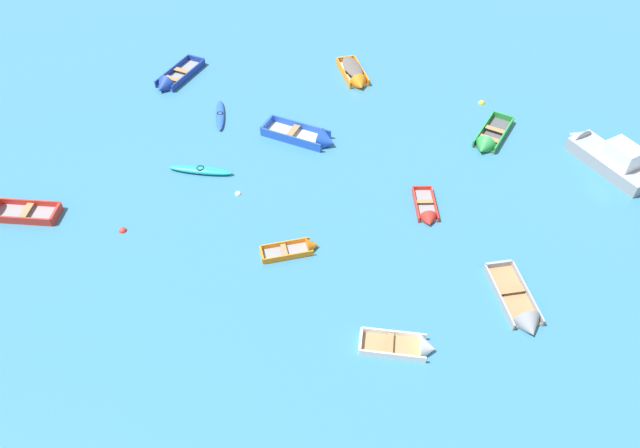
% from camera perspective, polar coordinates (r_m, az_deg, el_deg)
% --- Properties ---
extents(motor_launch_grey_near_right, '(3.56, 5.58, 2.11)m').
position_cam_1_polar(motor_launch_grey_near_right, '(36.04, 25.79, 5.97)').
color(motor_launch_grey_near_right, gray).
rests_on(motor_launch_grey_near_right, ground_plane).
extents(kayak_blue_near_camera, '(0.52, 3.10, 0.29)m').
position_cam_1_polar(kayak_blue_near_camera, '(36.80, -9.59, 10.31)').
color(kayak_blue_near_camera, blue).
rests_on(kayak_blue_near_camera, ground_plane).
extents(rowboat_orange_cluster_outer, '(1.78, 3.86, 1.18)m').
position_cam_1_polar(rowboat_orange_cluster_outer, '(39.81, 3.38, 14.15)').
color(rowboat_orange_cluster_outer, beige).
rests_on(rowboat_orange_cluster_outer, ground_plane).
extents(rowboat_red_center, '(4.12, 1.98, 1.20)m').
position_cam_1_polar(rowboat_red_center, '(33.70, -28.09, 1.11)').
color(rowboat_red_center, gray).
rests_on(rowboat_red_center, ground_plane).
extents(rowboat_white_midfield_right, '(3.27, 1.81, 1.06)m').
position_cam_1_polar(rowboat_white_midfield_right, '(24.94, 8.89, -11.63)').
color(rowboat_white_midfield_right, '#99754C').
rests_on(rowboat_white_midfield_right, ground_plane).
extents(kayak_turquoise_far_right, '(3.60, 1.45, 0.34)m').
position_cam_1_polar(kayak_turquoise_far_right, '(32.81, -11.41, 5.11)').
color(kayak_turquoise_far_right, teal).
rests_on(kayak_turquoise_far_right, ground_plane).
extents(rowboat_green_cluster_inner, '(3.33, 3.90, 1.19)m').
position_cam_1_polar(rowboat_green_cluster_inner, '(35.41, 15.84, 7.65)').
color(rowboat_green_cluster_inner, '#4C4C51').
rests_on(rowboat_green_cluster_inner, ground_plane).
extents(rowboat_grey_back_row_left, '(1.60, 4.06, 1.25)m').
position_cam_1_polar(rowboat_grey_back_row_left, '(27.01, 18.94, -8.24)').
color(rowboat_grey_back_row_left, '#99754C').
rests_on(rowboat_grey_back_row_left, ground_plane).
extents(rowboat_blue_foreground_center, '(4.46, 3.44, 1.34)m').
position_cam_1_polar(rowboat_blue_foreground_center, '(34.25, -0.73, 8.24)').
color(rowboat_blue_foreground_center, beige).
rests_on(rowboat_blue_foreground_center, ground_plane).
extents(rowboat_orange_outer_right, '(2.84, 1.24, 0.84)m').
position_cam_1_polar(rowboat_orange_outer_right, '(28.06, -1.84, -2.34)').
color(rowboat_orange_outer_right, gray).
rests_on(rowboat_orange_outer_right, ground_plane).
extents(rowboat_deep_blue_far_back, '(3.34, 4.35, 1.24)m').
position_cam_1_polar(rowboat_deep_blue_far_back, '(40.47, -14.16, 13.15)').
color(rowboat_deep_blue_far_back, gray).
rests_on(rowboat_deep_blue_far_back, ground_plane).
extents(rowboat_red_near_left, '(1.21, 2.83, 0.92)m').
position_cam_1_polar(rowboat_red_near_left, '(30.15, 10.28, 0.94)').
color(rowboat_red_near_left, gray).
rests_on(rowboat_red_near_left, ground_plane).
extents(mooring_buoy_trailing, '(0.38, 0.38, 0.38)m').
position_cam_1_polar(mooring_buoy_trailing, '(30.61, -18.45, -0.62)').
color(mooring_buoy_trailing, red).
rests_on(mooring_buoy_trailing, ground_plane).
extents(mooring_buoy_far_field, '(0.38, 0.38, 0.38)m').
position_cam_1_polar(mooring_buoy_far_field, '(38.91, 15.28, 11.15)').
color(mooring_buoy_far_field, yellow).
rests_on(mooring_buoy_far_field, ground_plane).
extents(mooring_buoy_between_boats_right, '(0.32, 0.32, 0.32)m').
position_cam_1_polar(mooring_buoy_between_boats_right, '(31.26, -7.88, 2.88)').
color(mooring_buoy_between_boats_right, silver).
rests_on(mooring_buoy_between_boats_right, ground_plane).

